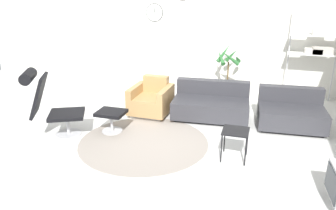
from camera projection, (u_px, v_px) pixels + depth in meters
The scene contains 11 objects.
ground_plane at pixel (154, 134), 5.74m from camera, with size 12.00×12.00×0.00m, color silver.
wall_back at pixel (194, 31), 7.95m from camera, with size 12.00×0.09×2.80m.
round_rug at pixel (144, 142), 5.43m from camera, with size 2.14×2.14×0.01m.
lounge_chair at pixel (47, 99), 5.45m from camera, with size 1.05×0.86×1.16m.
ottoman at pixel (111, 116), 5.73m from camera, with size 0.48×0.41×0.39m.
armchair_red at pixel (152, 100), 6.58m from camera, with size 0.76×0.81×0.71m.
couch_low at pixel (211, 105), 6.40m from camera, with size 1.51×0.98×0.67m.
couch_second at pixel (291, 113), 5.98m from camera, with size 1.22×0.95×0.67m.
side_table at pixel (235, 134), 4.79m from camera, with size 0.38×0.38×0.46m.
potted_plant at pixel (227, 76), 7.59m from camera, with size 0.59×0.61×1.20m.
shelf_unit at pixel (318, 44), 6.94m from camera, with size 1.02×0.28×2.02m.
Camera 1 is at (1.77, -4.92, 2.44)m, focal length 35.00 mm.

